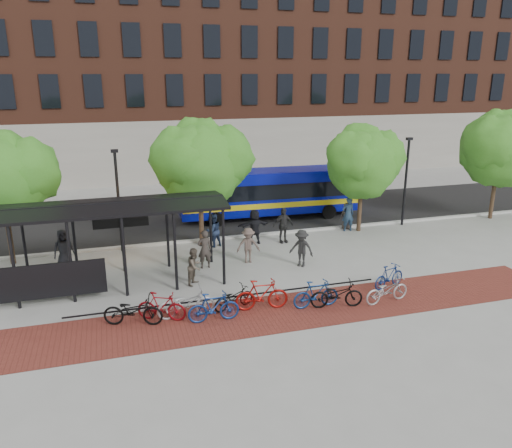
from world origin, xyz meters
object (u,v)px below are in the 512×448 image
object	(u,v)px
tree_c	(364,160)
bike_5	(262,295)
bike_1	(162,306)
pedestrian_0	(64,250)
bus_shelter	(92,217)
pedestrian_4	(283,225)
bike_3	(214,307)
bike_4	(234,298)
bike_10	(387,290)
pedestrian_2	(214,230)
tree_a	(3,174)
bike_0	(133,311)
lamp_post_right	(406,179)
pedestrian_8	(195,266)
pedestrian_1	(205,249)
pedestrian_7	(348,214)
pedestrian_9	(301,248)
pedestrian_6	(346,216)
lamp_post_left	(118,198)
tree_b	(201,160)
tree_d	(501,145)
pedestrian_3	(248,245)
bike_2	(186,303)
bike_7	(316,294)
bus	(269,191)
bike_11	(389,276)
bike_8	(337,294)

from	to	relation	value
tree_c	bike_5	bearing A→B (deg)	-136.20
bike_1	pedestrian_0	distance (m)	7.24
bus_shelter	pedestrian_4	xyz separation A→B (m)	(9.33, 3.07, -2.06)
bike_3	bike_1	bearing A→B (deg)	71.67
bus_shelter	bike_4	size ratio (longest dim) A/B	6.26
bike_10	pedestrian_4	size ratio (longest dim) A/B	1.04
pedestrian_2	tree_a	bearing A→B (deg)	-21.12
bike_3	bike_10	world-z (taller)	bike_3
bus_shelter	bike_1	distance (m)	5.11
bike_0	bike_5	bearing A→B (deg)	-74.65
lamp_post_right	pedestrian_8	world-z (taller)	lamp_post_right
pedestrian_8	pedestrian_4	bearing A→B (deg)	-14.96
bus_shelter	pedestrian_1	size ratio (longest dim) A/B	5.87
pedestrian_7	pedestrian_8	size ratio (longest dim) A/B	1.22
bus_shelter	pedestrian_0	bearing A→B (deg)	121.81
tree_c	pedestrian_9	distance (m)	7.41
bike_0	pedestrian_6	size ratio (longest dim) A/B	1.39
bus_shelter	lamp_post_left	world-z (taller)	lamp_post_left
bus_shelter	tree_b	world-z (taller)	tree_b
tree_d	pedestrian_3	world-z (taller)	tree_d
lamp_post_right	bike_5	distance (m)	14.00
bus_shelter	bike_2	xyz separation A→B (m)	(3.13, -3.88, -2.44)
bike_7	pedestrian_2	size ratio (longest dim) A/B	1.06
bus_shelter	bike_4	world-z (taller)	bus_shelter
bike_3	pedestrian_6	world-z (taller)	pedestrian_6
bike_2	bus	bearing A→B (deg)	-32.64
bike_5	bus	bearing A→B (deg)	-13.32
pedestrian_6	bike_1	bearing A→B (deg)	39.98
lamp_post_right	bike_5	world-z (taller)	lamp_post_right
tree_a	pedestrian_3	xyz separation A→B (m)	(10.57, -3.04, -3.39)
bus_shelter	bike_11	size ratio (longest dim) A/B	6.27
bike_8	bike_2	bearing A→B (deg)	91.89
bike_3	bike_8	bearing A→B (deg)	-91.14
bike_8	pedestrian_8	distance (m)	6.07
pedestrian_8	bike_1	bearing A→B (deg)	-173.03
bike_0	pedestrian_3	size ratio (longest dim) A/B	1.25
bike_10	tree_c	bearing A→B (deg)	-29.98
bus_shelter	pedestrian_7	distance (m)	14.20
bike_10	pedestrian_1	distance (m)	8.28
bike_0	bike_5	world-z (taller)	bike_5
bus	bike_7	distance (m)	12.55
bike_3	pedestrian_3	xyz separation A→B (m)	(2.76, 5.30, 0.28)
bus_shelter	pedestrian_6	bearing A→B (deg)	17.47
bus	pedestrian_0	distance (m)	12.79
bike_8	pedestrian_0	xyz separation A→B (m)	(-10.21, 7.05, 0.41)
lamp_post_right	pedestrian_3	xyz separation A→B (m)	(-10.34, -3.29, -1.90)
lamp_post_left	bike_11	size ratio (longest dim) A/B	3.03
bike_7	pedestrian_7	size ratio (longest dim) A/B	0.94
bike_10	bike_4	bearing A→B (deg)	70.18
tree_d	bike_3	bearing A→B (deg)	-156.52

